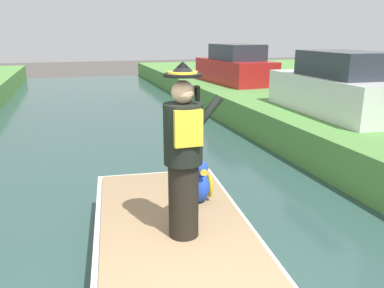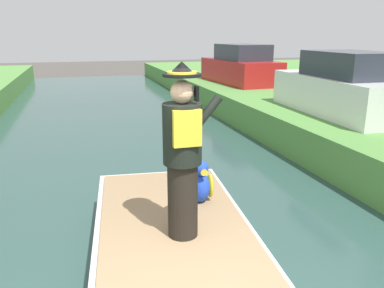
{
  "view_description": "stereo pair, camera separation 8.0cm",
  "coord_description": "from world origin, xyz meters",
  "px_view_note": "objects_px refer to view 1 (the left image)",
  "views": [
    {
      "loc": [
        -1.0,
        -2.52,
        2.82
      ],
      "look_at": [
        0.27,
        1.56,
        1.61
      ],
      "focal_mm": 36.65,
      "sensor_mm": 36.0,
      "label": 1
    },
    {
      "loc": [
        -0.92,
        -2.54,
        2.82
      ],
      "look_at": [
        0.27,
        1.56,
        1.61
      ],
      "focal_mm": 36.65,
      "sensor_mm": 36.0,
      "label": 2
    }
  ],
  "objects_px": {
    "parrot_plush": "(199,184)",
    "parked_car_white": "(339,87)",
    "boat": "(177,257)",
    "person_pirate": "(184,153)",
    "parked_car_red": "(235,67)"
  },
  "relations": [
    {
      "from": "person_pirate",
      "to": "parked_car_red",
      "type": "bearing_deg",
      "value": 62.13
    },
    {
      "from": "parked_car_white",
      "to": "parked_car_red",
      "type": "height_order",
      "value": "same"
    },
    {
      "from": "parked_car_white",
      "to": "parked_car_red",
      "type": "relative_size",
      "value": 0.98
    },
    {
      "from": "parked_car_white",
      "to": "person_pirate",
      "type": "bearing_deg",
      "value": -139.86
    },
    {
      "from": "boat",
      "to": "person_pirate",
      "type": "xyz_separation_m",
      "value": [
        0.06,
        -0.08,
        1.23
      ]
    },
    {
      "from": "parked_car_red",
      "to": "boat",
      "type": "bearing_deg",
      "value": -116.27
    },
    {
      "from": "parrot_plush",
      "to": "parked_car_white",
      "type": "xyz_separation_m",
      "value": [
        4.83,
        3.65,
        0.58
      ]
    },
    {
      "from": "parked_car_red",
      "to": "parked_car_white",
      "type": "bearing_deg",
      "value": -90.0
    },
    {
      "from": "person_pirate",
      "to": "parked_car_red",
      "type": "xyz_separation_m",
      "value": [
        5.26,
        10.85,
        -0.1
      ]
    },
    {
      "from": "parrot_plush",
      "to": "boat",
      "type": "bearing_deg",
      "value": -124.86
    },
    {
      "from": "person_pirate",
      "to": "boat",
      "type": "bearing_deg",
      "value": 126.43
    },
    {
      "from": "boat",
      "to": "person_pirate",
      "type": "height_order",
      "value": "person_pirate"
    },
    {
      "from": "person_pirate",
      "to": "parked_car_white",
      "type": "relative_size",
      "value": 0.46
    },
    {
      "from": "person_pirate",
      "to": "parked_car_white",
      "type": "bearing_deg",
      "value": 38.13
    },
    {
      "from": "boat",
      "to": "person_pirate",
      "type": "bearing_deg",
      "value": -51.55
    }
  ]
}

